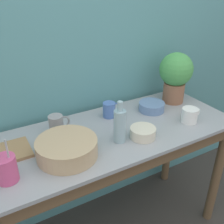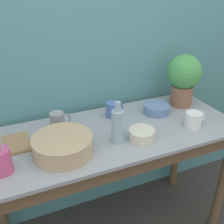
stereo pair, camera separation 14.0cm
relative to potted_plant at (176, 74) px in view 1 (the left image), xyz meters
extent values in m
cube|color=teal|center=(-0.56, 0.21, 0.18)|extent=(6.00, 0.05, 2.40)
cylinder|color=brown|center=(0.12, -0.38, -0.62)|extent=(0.06, 0.06, 0.80)
cylinder|color=brown|center=(0.12, 0.11, -0.62)|extent=(0.06, 0.06, 0.80)
cube|color=brown|center=(-0.56, -0.38, -0.27)|extent=(1.35, 0.02, 0.10)
cube|color=#93999E|center=(-0.56, -0.13, -0.21)|extent=(1.45, 0.59, 0.02)
cylinder|color=#8C5B42|center=(0.00, 0.00, -0.13)|extent=(0.14, 0.14, 0.14)
sphere|color=#47994C|center=(0.00, 0.00, 0.03)|extent=(0.22, 0.22, 0.22)
cylinder|color=tan|center=(-0.85, -0.22, -0.15)|extent=(0.29, 0.29, 0.09)
cylinder|color=#93B2BC|center=(-0.57, -0.24, -0.11)|extent=(0.06, 0.06, 0.18)
cylinder|color=#93B2BC|center=(-0.57, -0.24, 0.01)|extent=(0.03, 0.03, 0.05)
cylinder|color=#4C70B7|center=(-0.49, 0.02, -0.15)|extent=(0.08, 0.08, 0.09)
torus|color=#4C70B7|center=(-0.44, 0.02, -0.14)|extent=(0.06, 0.01, 0.06)
cylinder|color=gray|center=(-0.83, 0.00, -0.14)|extent=(0.08, 0.08, 0.10)
torus|color=gray|center=(-0.78, 0.00, -0.14)|extent=(0.07, 0.01, 0.07)
cylinder|color=white|center=(-0.11, -0.27, -0.15)|extent=(0.09, 0.09, 0.09)
torus|color=white|center=(-0.06, -0.27, -0.15)|extent=(0.06, 0.01, 0.06)
cylinder|color=beige|center=(-0.44, -0.27, -0.17)|extent=(0.14, 0.14, 0.06)
cylinder|color=#6684B2|center=(-0.21, -0.04, -0.17)|extent=(0.16, 0.16, 0.06)
cylinder|color=#CC4C7F|center=(-1.13, -0.26, -0.14)|extent=(0.09, 0.09, 0.12)
cylinder|color=#B7B7BC|center=(-1.11, -0.27, -0.09)|extent=(0.01, 0.04, 0.21)
cube|color=#99754C|center=(-1.11, -0.06, -0.19)|extent=(0.23, 0.18, 0.02)
camera|label=1|loc=(-1.17, -1.21, 0.57)|focal=42.00mm
camera|label=2|loc=(-1.04, -1.28, 0.57)|focal=42.00mm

